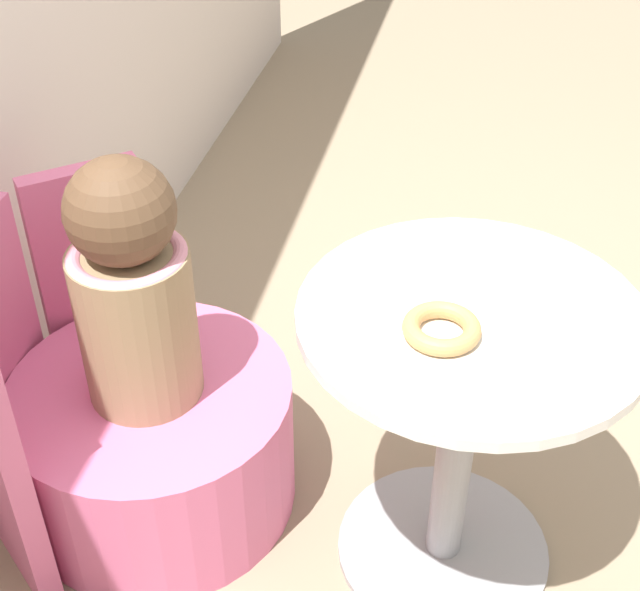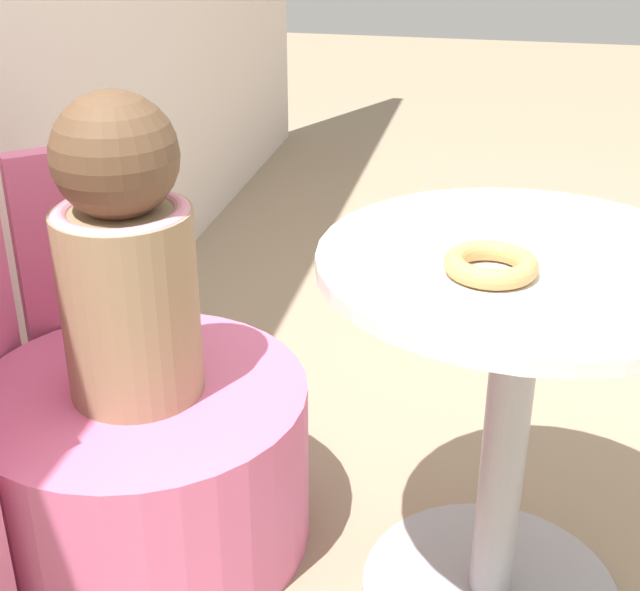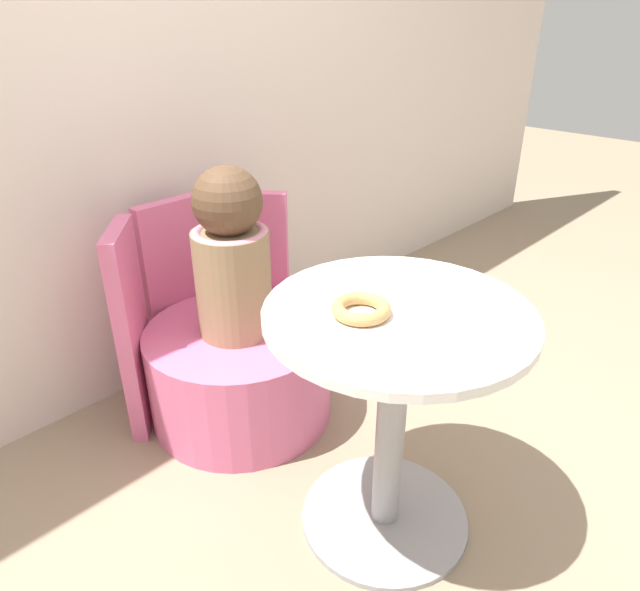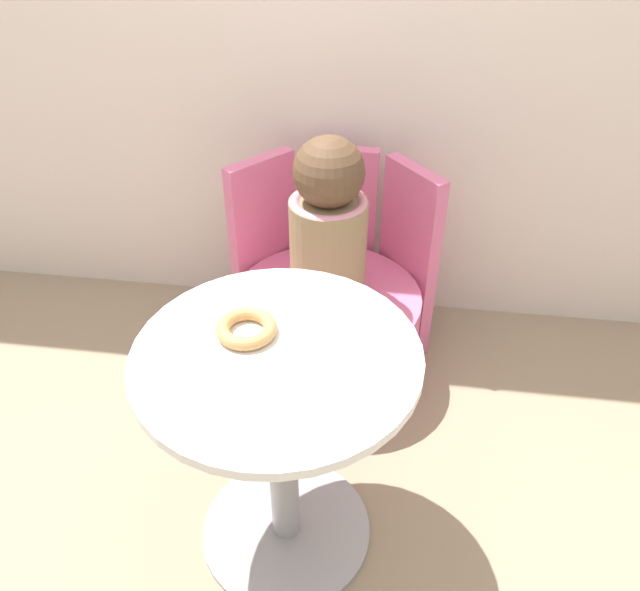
{
  "view_description": "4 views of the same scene",
  "coord_description": "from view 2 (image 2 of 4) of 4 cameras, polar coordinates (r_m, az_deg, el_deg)",
  "views": [
    {
      "loc": [
        -1.29,
        -0.02,
        1.69
      ],
      "look_at": [
        0.08,
        0.28,
        0.64
      ],
      "focal_mm": 50.0,
      "sensor_mm": 36.0,
      "label": 1
    },
    {
      "loc": [
        -1.29,
        0.03,
        1.24
      ],
      "look_at": [
        0.07,
        0.31,
        0.57
      ],
      "focal_mm": 50.0,
      "sensor_mm": 36.0,
      "label": 2
    },
    {
      "loc": [
        -0.96,
        -0.71,
        1.34
      ],
      "look_at": [
        0.11,
        0.32,
        0.58
      ],
      "focal_mm": 32.0,
      "sensor_mm": 36.0,
      "label": 3
    },
    {
      "loc": [
        0.26,
        -1.03,
        1.62
      ],
      "look_at": [
        0.08,
        0.26,
        0.64
      ],
      "focal_mm": 35.0,
      "sensor_mm": 36.0,
      "label": 4
    }
  ],
  "objects": [
    {
      "name": "child_figure",
      "position": [
        1.61,
        -12.36,
        2.47
      ],
      "size": [
        0.25,
        0.25,
        0.57
      ],
      "color": "#937A56",
      "rests_on": "tub_chair"
    },
    {
      "name": "donut",
      "position": [
        1.34,
        10.88,
        1.96
      ],
      "size": [
        0.14,
        0.14,
        0.03
      ],
      "color": "tan",
      "rests_on": "round_table"
    },
    {
      "name": "round_table",
      "position": [
        1.52,
        12.15,
        -5.53
      ],
      "size": [
        0.65,
        0.65,
        0.69
      ],
      "color": "#99999E",
      "rests_on": "ground_plane"
    },
    {
      "name": "tub_chair",
      "position": [
        1.83,
        -11.03,
        -10.46
      ],
      "size": [
        0.64,
        0.64,
        0.35
      ],
      "color": "#DB6693",
      "rests_on": "ground_plane"
    },
    {
      "name": "booth_backrest",
      "position": [
        1.84,
        -19.18,
        -4.25
      ],
      "size": [
        0.74,
        0.27,
        0.73
      ],
      "color": "#DB6693",
      "rests_on": "ground_plane"
    }
  ]
}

